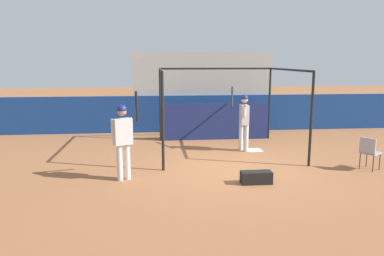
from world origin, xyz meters
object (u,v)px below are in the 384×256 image
Objects in this scene: player_waiting at (123,135)px; folding_chair at (369,150)px; player_batter at (244,117)px; equipment_bag at (256,177)px.

player_waiting reaches higher than folding_chair.
player_waiting is (-3.41, -2.52, 0.02)m from player_batter.
player_waiting is 3.17m from equipment_bag.
folding_chair is 3.20m from equipment_bag.
equipment_bag is at bearing 173.92° from player_batter.
player_batter is 3.25m from equipment_bag.
folding_chair reaches higher than equipment_bag.
player_batter is at bearing -163.90° from folding_chair.
equipment_bag is (2.98, -0.57, -0.93)m from player_waiting.
equipment_bag is at bearing -108.98° from folding_chair.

